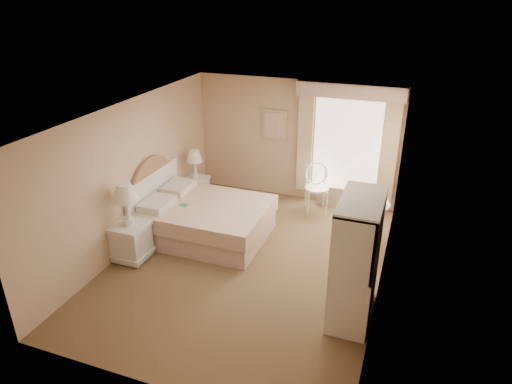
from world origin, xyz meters
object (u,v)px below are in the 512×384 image
at_px(round_table, 371,214).
at_px(armoire, 355,270).
at_px(nightstand_near, 130,232).
at_px(bed, 201,217).
at_px(nightstand_far, 196,183).
at_px(cafe_chair, 316,183).

xyz_separation_m(round_table, armoire, (0.06, -2.28, 0.29)).
relative_size(nightstand_near, round_table, 2.00).
relative_size(bed, nightstand_far, 1.92).
bearing_deg(nightstand_far, cafe_chair, 11.43).
relative_size(nightstand_far, cafe_chair, 1.14).
bearing_deg(round_table, nightstand_near, -149.38).
relative_size(bed, round_table, 3.22).
bearing_deg(bed, cafe_chair, 45.51).
relative_size(bed, cafe_chair, 2.18).
bearing_deg(armoire, nightstand_near, 177.51).
height_order(nightstand_near, cafe_chair, nightstand_near).
relative_size(cafe_chair, armoire, 0.56).
height_order(nightstand_far, cafe_chair, nightstand_far).
xyz_separation_m(nightstand_far, cafe_chair, (2.43, 0.49, 0.15)).
distance_m(round_table, armoire, 2.30).
height_order(nightstand_far, round_table, nightstand_far).
height_order(round_table, cafe_chair, cafe_chair).
xyz_separation_m(bed, nightstand_near, (-0.72, -1.10, 0.15)).
height_order(nightstand_near, armoire, armoire).
relative_size(bed, nightstand_near, 1.61).
height_order(bed, nightstand_near, bed).
distance_m(round_table, cafe_chair, 1.37).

